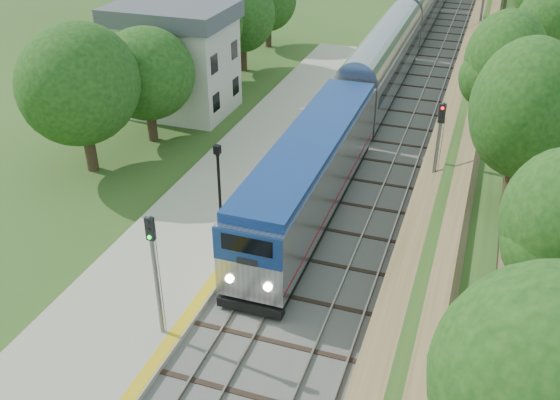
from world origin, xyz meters
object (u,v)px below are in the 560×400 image
(station_building, at_px, (175,58))
(lamppost_far, at_px, (220,193))
(signal_platform, at_px, (154,263))
(train, at_px, (420,9))
(signal_farside, at_px, (438,146))

(station_building, height_order, lamppost_far, station_building)
(lamppost_far, relative_size, signal_platform, 0.85)
(train, relative_size, signal_platform, 18.20)
(train, relative_size, signal_farside, 16.10)
(station_building, distance_m, lamppost_far, 18.35)
(lamppost_far, bearing_deg, signal_platform, -83.79)
(station_building, bearing_deg, signal_farside, -24.20)
(train, xyz_separation_m, lamppost_far, (-3.77, -44.56, 0.20))
(train, bearing_deg, lamppost_far, -94.84)
(station_building, relative_size, signal_platform, 1.53)
(lamppost_far, bearing_deg, train, 85.16)
(station_building, xyz_separation_m, lamppost_far, (10.22, -15.15, -1.56))
(lamppost_far, height_order, signal_platform, signal_platform)
(lamppost_far, distance_m, signal_farside, 11.77)
(signal_platform, bearing_deg, station_building, 115.59)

